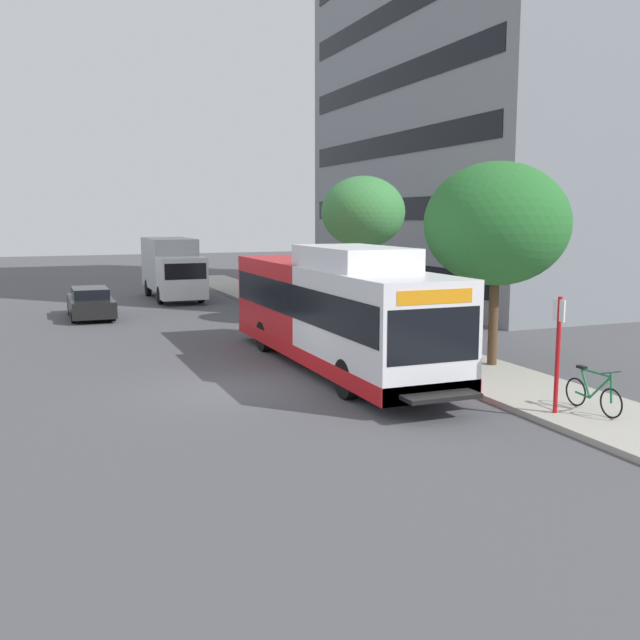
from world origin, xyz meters
name	(u,v)px	position (x,y,z in m)	size (l,w,h in m)	color
ground_plane	(173,341)	(0.00, 8.00, 0.00)	(120.00, 120.00, 0.00)	#4C4C51
sidewalk_curb	(371,336)	(7.00, 6.00, 0.07)	(3.00, 56.00, 0.14)	#A8A399
transit_bus	(334,311)	(3.62, 1.59, 1.70)	(2.58, 12.25, 3.65)	white
bus_stop_sign_pole	(558,346)	(6.07, -5.28, 1.65)	(0.10, 0.36, 2.60)	red
bicycle_parked	(593,393)	(6.90, -5.53, 0.56)	(0.52, 1.76, 1.02)	black
street_tree_near_stop	(497,224)	(7.87, -0.32, 4.25)	(4.16, 4.16, 5.88)	#4C3823
street_tree_mid_block	(363,212)	(7.94, 8.83, 4.61)	(3.38, 3.38, 5.92)	#4C3823
parked_car_far_lane	(91,303)	(-2.26, 15.32, 0.66)	(1.80, 4.50, 1.33)	black
box_truck_background	(172,267)	(2.46, 21.31, 1.74)	(2.32, 7.01, 3.25)	silver
apartment_tower_backdrop	(496,25)	(18.83, 15.72, 14.44)	(12.45, 20.77, 28.88)	gray
lattice_comm_tower	(361,173)	(18.86, 32.51, 7.64)	(1.10, 1.10, 23.44)	#B7B7BC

